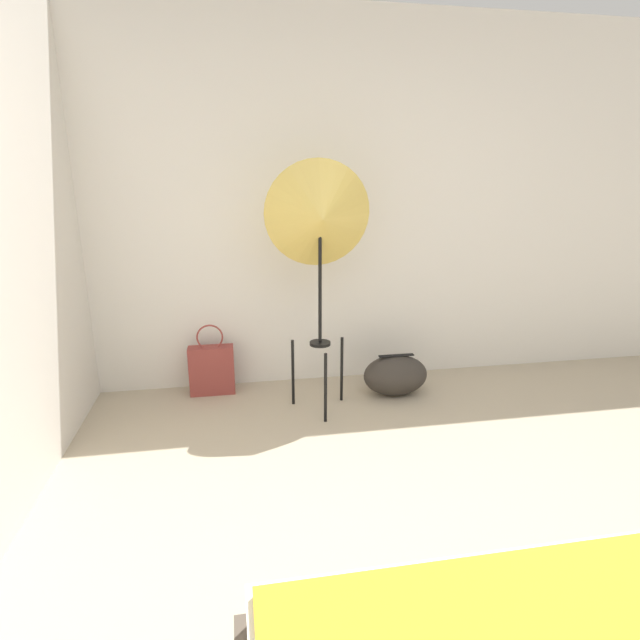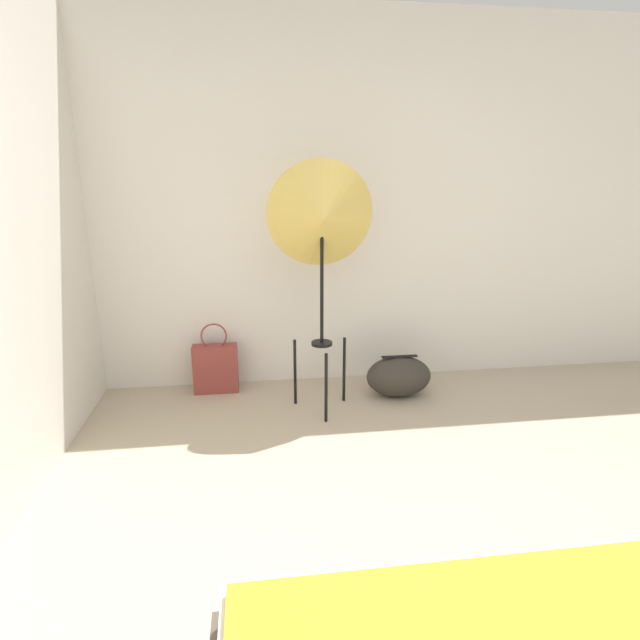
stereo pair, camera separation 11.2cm
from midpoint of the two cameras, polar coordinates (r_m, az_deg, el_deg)
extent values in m
cube|color=silver|center=(3.66, 3.40, 12.84)|extent=(8.00, 0.05, 2.60)
cube|color=gold|center=(1.59, 30.07, -28.32)|extent=(1.74, 0.49, 0.04)
cylinder|color=black|center=(3.15, 1.73, -7.79)|extent=(0.02, 0.02, 0.46)
cylinder|color=black|center=(3.39, -1.92, -5.98)|extent=(0.02, 0.02, 0.46)
cylinder|color=black|center=(3.44, 3.71, -5.69)|extent=(0.02, 0.02, 0.46)
cylinder|color=black|center=(3.24, 1.20, -2.69)|extent=(0.14, 0.14, 0.02)
cylinder|color=black|center=(3.14, 1.24, 4.33)|extent=(0.02, 0.02, 0.81)
cone|color=#D1B251|center=(3.08, 1.28, 11.72)|extent=(0.67, 0.28, 0.69)
cube|color=brown|center=(3.67, -10.96, -5.48)|extent=(0.32, 0.12, 0.35)
torus|color=brown|center=(3.59, -11.17, -1.81)|extent=(0.19, 0.01, 0.19)
ellipsoid|color=#332D28|center=(3.60, 9.87, -6.37)|extent=(0.46, 0.29, 0.29)
cube|color=black|center=(3.54, 9.98, -4.14)|extent=(0.25, 0.04, 0.01)
camera|label=1|loc=(0.06, -88.89, 0.32)|focal=28.00mm
camera|label=2|loc=(0.06, 91.11, -0.32)|focal=28.00mm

